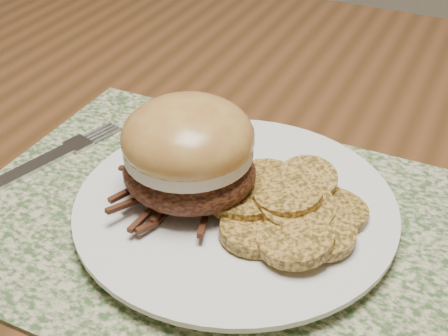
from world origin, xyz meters
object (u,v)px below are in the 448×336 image
(dining_table, at_px, (448,273))
(fork, at_px, (35,166))
(pork_sandwich, at_px, (189,152))
(dinner_plate, at_px, (236,209))

(dining_table, distance_m, fork, 0.41)
(dining_table, xyz_separation_m, pork_sandwich, (-0.22, -0.11, 0.14))
(dining_table, bearing_deg, fork, -162.74)
(dining_table, bearing_deg, dinner_plate, -150.25)
(dinner_plate, distance_m, fork, 0.21)
(dinner_plate, xyz_separation_m, fork, (-0.20, -0.02, -0.01))
(dinner_plate, xyz_separation_m, pork_sandwich, (-0.04, -0.01, 0.05))
(dining_table, bearing_deg, pork_sandwich, -154.01)
(dinner_plate, relative_size, fork, 1.29)
(dining_table, distance_m, dinner_plate, 0.23)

